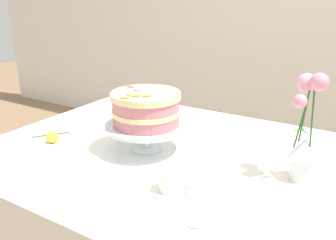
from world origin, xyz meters
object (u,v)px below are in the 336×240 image
at_px(flower_vase, 305,134).
at_px(teacup, 173,183).
at_px(dining_table, 178,179).
at_px(layer_cake, 146,108).
at_px(cake_stand, 146,129).
at_px(fallen_rose, 52,137).

xyz_separation_m(flower_vase, teacup, (-0.29, -0.26, -0.12)).
height_order(dining_table, flower_vase, flower_vase).
bearing_deg(layer_cake, teacup, -41.25).
distance_m(cake_stand, flower_vase, 0.52).
distance_m(dining_table, flower_vase, 0.46).
height_order(cake_stand, flower_vase, flower_vase).
height_order(layer_cake, fallen_rose, layer_cake).
bearing_deg(layer_cake, dining_table, 7.17).
relative_size(layer_cake, flower_vase, 0.74).
bearing_deg(cake_stand, teacup, -41.28).
relative_size(cake_stand, teacup, 2.41).
relative_size(teacup, fallen_rose, 0.91).
bearing_deg(fallen_rose, cake_stand, 19.98).
relative_size(dining_table, layer_cake, 5.85).
bearing_deg(fallen_rose, flower_vase, 12.76).
xyz_separation_m(cake_stand, flower_vase, (0.51, 0.07, 0.06)).
relative_size(cake_stand, layer_cake, 1.21).
bearing_deg(fallen_rose, layer_cake, 19.97).
xyz_separation_m(layer_cake, fallen_rose, (-0.34, -0.12, -0.14)).
bearing_deg(layer_cake, flower_vase, 7.63).
xyz_separation_m(dining_table, layer_cake, (-0.12, -0.02, 0.25)).
bearing_deg(flower_vase, fallen_rose, -167.24).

